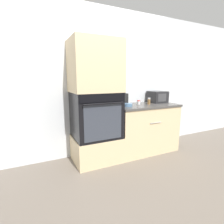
% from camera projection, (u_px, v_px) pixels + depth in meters
% --- Properties ---
extents(ground_plane, '(12.00, 12.00, 0.00)m').
position_uv_depth(ground_plane, '(125.00, 163.00, 2.78)').
color(ground_plane, '#6B6056').
extents(wall_back, '(8.00, 0.05, 2.50)m').
position_uv_depth(wall_back, '(108.00, 83.00, 3.11)').
color(wall_back, silver).
rests_on(wall_back, ground_plane).
extents(oven_cabinet_base, '(0.73, 0.60, 0.40)m').
position_uv_depth(oven_cabinet_base, '(96.00, 148.00, 2.85)').
color(oven_cabinet_base, beige).
rests_on(oven_cabinet_base, ground_plane).
extents(wall_oven, '(0.71, 0.64, 0.72)m').
position_uv_depth(wall_oven, '(96.00, 115.00, 2.75)').
color(wall_oven, black).
rests_on(wall_oven, oven_cabinet_base).
extents(oven_cabinet_upper, '(0.73, 0.60, 0.77)m').
position_uv_depth(oven_cabinet_upper, '(95.00, 66.00, 2.61)').
color(oven_cabinet_upper, beige).
rests_on(oven_cabinet_upper, wall_oven).
extents(counter_unit, '(1.18, 0.63, 0.87)m').
position_uv_depth(counter_unit, '(144.00, 128.00, 3.22)').
color(counter_unit, beige).
rests_on(counter_unit, ground_plane).
extents(microwave, '(0.30, 0.31, 0.22)m').
position_uv_depth(microwave, '(157.00, 97.00, 3.38)').
color(microwave, '#232326').
rests_on(microwave, counter_unit).
extents(knife_block, '(0.12, 0.12, 0.25)m').
position_uv_depth(knife_block, '(124.00, 99.00, 3.08)').
color(knife_block, black).
rests_on(knife_block, counter_unit).
extents(bowl, '(0.16, 0.16, 0.05)m').
position_uv_depth(bowl, '(127.00, 105.00, 2.91)').
color(bowl, '#517599').
rests_on(bowl, counter_unit).
extents(condiment_jar_near, '(0.06, 0.06, 0.07)m').
position_uv_depth(condiment_jar_near, '(139.00, 102.00, 3.13)').
color(condiment_jar_near, silver).
rests_on(condiment_jar_near, counter_unit).
extents(condiment_jar_mid, '(0.05, 0.05, 0.12)m').
position_uv_depth(condiment_jar_mid, '(149.00, 101.00, 3.15)').
color(condiment_jar_mid, brown).
rests_on(condiment_jar_mid, counter_unit).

